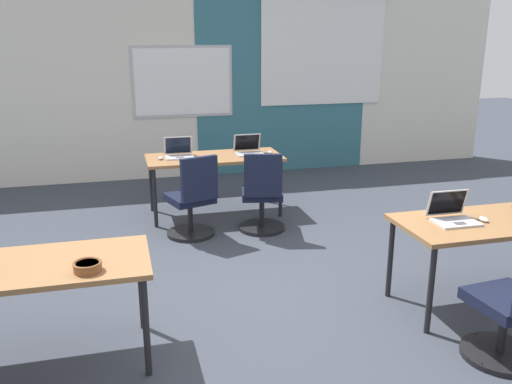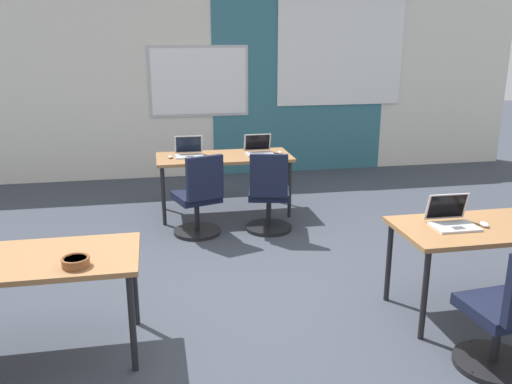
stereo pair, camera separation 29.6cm
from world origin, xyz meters
name	(u,v)px [view 2 (the right image)]	position (x,y,z in m)	size (l,w,h in m)	color
ground_plane	(260,294)	(0.00, 0.00, 0.00)	(24.00, 24.00, 0.00)	#383D47
back_wall_assembly	(209,83)	(0.05, 4.20, 1.41)	(10.00, 0.27, 2.80)	silver
desk_near_left	(14,268)	(-1.75, -0.60, 0.66)	(1.60, 0.70, 0.72)	olive
desk_near_right	(498,232)	(1.75, -0.60, 0.66)	(1.60, 0.70, 0.72)	olive
desk_far_center	(224,161)	(0.00, 2.20, 0.66)	(1.60, 0.70, 0.72)	olive
laptop_near_right_inner	(452,219)	(1.37, -0.56, 0.77)	(0.33, 0.29, 0.23)	silver
mouse_near_right_inner	(484,224)	(1.61, -0.62, 0.74)	(0.06, 0.10, 0.03)	silver
chair_near_right_inner	(508,320)	(1.33, -1.37, 0.38)	(0.52, 0.56, 0.92)	black
laptop_far_left	(189,152)	(-0.41, 2.25, 0.77)	(0.33, 0.29, 0.23)	#B7B7BC
mouse_far_left	(170,157)	(-0.64, 2.18, 0.74)	(0.06, 0.10, 0.03)	#B2B2B7
chair_far_left	(199,202)	(-0.37, 1.49, 0.38)	(0.55, 0.60, 0.92)	black
laptop_far_right	(259,150)	(0.43, 2.22, 0.77)	(0.33, 0.30, 0.23)	#B7B7BC
mouse_far_right	(280,152)	(0.68, 2.18, 0.74)	(0.07, 0.11, 0.03)	#B2B2B7
chair_far_right	(269,199)	(0.39, 1.46, 0.38)	(0.53, 0.58, 0.92)	black
snack_bowl	(76,261)	(-1.33, -0.80, 0.76)	(0.18, 0.18, 0.06)	brown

